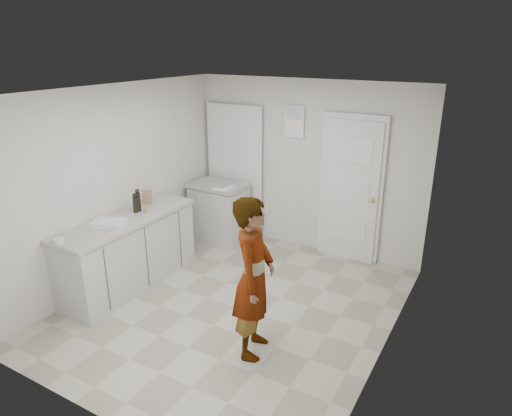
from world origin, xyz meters
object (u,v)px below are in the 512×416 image
Objects in this scene: oil_cruet_a at (135,203)px; oil_cruet_b at (138,200)px; person at (254,278)px; baking_dish at (109,224)px; spice_jar at (147,209)px; egg_bowl at (59,241)px; cake_mix_box at (147,197)px.

oil_cruet_a is 0.87× the size of oil_cruet_b.
person reaches higher than baking_dish.
spice_jar is 0.71× the size of egg_bowl.
cake_mix_box is at bearing 109.42° from oil_cruet_b.
spice_jar reaches higher than baking_dish.
oil_cruet_b reaches higher than cake_mix_box.
person is at bearing -15.85° from oil_cruet_a.
oil_cruet_b is 2.58× the size of egg_bowl.
oil_cruet_a reaches higher than baking_dish.
person is 3.81× the size of baking_dish.
person is at bearing 13.75° from egg_bowl.
oil_cruet_b is 1.17m from egg_bowl.
baking_dish is (0.05, -0.56, -0.11)m from oil_cruet_b.
baking_dish is (-2.03, 0.09, 0.13)m from person.
person is 2.20m from egg_bowl.
person is 5.57× the size of oil_cruet_b.
person reaches higher than oil_cruet_a.
person is at bearing -17.24° from oil_cruet_b.
person is at bearing -37.68° from cake_mix_box.
oil_cruet_b reaches higher than egg_bowl.
spice_jar is at bearing 35.92° from oil_cruet_a.
cake_mix_box reaches higher than egg_bowl.
person is 6.40× the size of oil_cruet_a.
egg_bowl is at bearing -99.77° from baking_dish.
person is at bearing -18.73° from spice_jar.
oil_cruet_b reaches higher than spice_jar.
baking_dish is at bearing -94.87° from cake_mix_box.
person is 8.66× the size of cake_mix_box.
spice_jar is at bearing 11.08° from oil_cruet_b.
egg_bowl is (-2.13, -0.52, 0.12)m from person.
baking_dish is (0.05, -0.50, -0.09)m from oil_cruet_a.
egg_bowl is (0.04, -1.43, -0.07)m from cake_mix_box.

